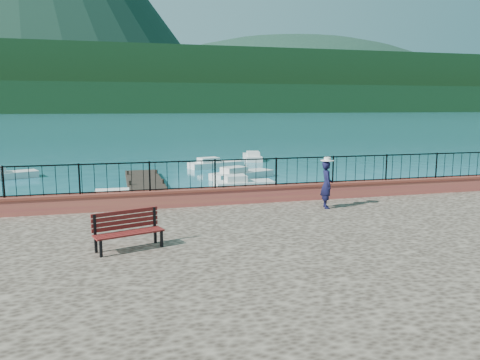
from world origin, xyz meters
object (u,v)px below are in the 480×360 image
boat_3 (3,173)px  boat_1 (244,182)px  boat_0 (127,197)px  boat_4 (216,162)px  park_bench (129,238)px  person (327,185)px  boat_2 (242,172)px  boat_5 (252,155)px

boat_3 → boat_1: bearing=-49.8°
boat_0 → boat_4: same height
park_bench → boat_4: park_bench is taller
person → boat_0: person is taller
boat_1 → boat_2: 3.79m
park_bench → boat_5: 29.18m
boat_1 → boat_3: 15.53m
person → boat_2: person is taller
park_bench → boat_1: 15.24m
park_bench → boat_3: (-7.12, 20.94, -1.08)m
boat_2 → boat_3: (-14.62, 3.57, 0.00)m
park_bench → boat_0: (0.20, 10.71, -1.08)m
boat_0 → boat_2: 9.88m
boat_0 → boat_4: size_ratio=1.05×
boat_4 → boat_5: (4.03, 4.06, 0.00)m
person → boat_4: size_ratio=0.38×
person → boat_5: size_ratio=0.40×
person → boat_5: person is taller
boat_1 → person: bearing=-90.3°
boat_1 → boat_3: (-13.74, 7.25, 0.00)m
boat_2 → boat_4: bearing=72.0°
boat_5 → boat_3: bearing=118.9°
park_bench → boat_4: (7.00, 22.93, -1.08)m
park_bench → boat_5: bearing=50.2°
boat_1 → boat_4: (0.38, 9.25, 0.00)m
boat_0 → boat_5: same height
boat_1 → boat_4: same height
boat_4 → boat_5: size_ratio=1.05×
park_bench → boat_3: park_bench is taller
boat_3 → boat_4: 14.26m
boat_0 → boat_2: (7.30, 6.66, 0.00)m
person → boat_4: 20.03m
person → boat_3: size_ratio=0.40×
boat_3 → boat_5: (18.15, 6.06, 0.00)m
boat_4 → park_bench: bearing=-122.1°
person → boat_0: bearing=51.8°
boat_1 → boat_5: bearing=72.0°
boat_3 → boat_4: (14.12, 2.00, 0.00)m
boat_4 → boat_5: 5.72m
person → boat_4: person is taller
boat_1 → boat_4: 9.26m
boat_3 → boat_4: bearing=-13.9°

